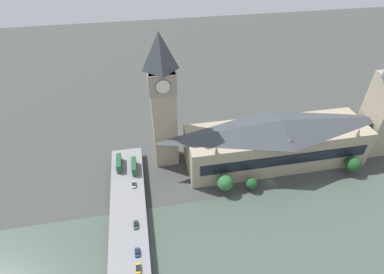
% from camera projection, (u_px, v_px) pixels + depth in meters
% --- Properties ---
extents(ground_plane, '(600.00, 600.00, 0.00)m').
position_uv_depth(ground_plane, '(270.00, 182.00, 160.23)').
color(ground_plane, '#424442').
extents(river_water, '(50.80, 360.00, 0.30)m').
position_uv_depth(river_water, '(297.00, 232.00, 135.76)').
color(river_water, '#47564C').
rests_on(river_water, ground_plane).
extents(parliament_hall, '(27.64, 100.03, 27.92)m').
position_uv_depth(parliament_hall, '(276.00, 141.00, 165.76)').
color(parliament_hall, tan).
rests_on(parliament_hall, ground_plane).
extents(clock_tower, '(13.67, 13.67, 74.28)m').
position_uv_depth(clock_tower, '(163.00, 100.00, 150.96)').
color(clock_tower, tan).
rests_on(clock_tower, ground_plane).
extents(road_bridge, '(133.61, 16.69, 5.29)m').
position_uv_depth(road_bridge, '(129.00, 255.00, 122.37)').
color(road_bridge, slate).
rests_on(road_bridge, ground_plane).
extents(double_decker_bus_lead, '(11.57, 2.63, 4.76)m').
position_uv_depth(double_decker_bus_lead, '(119.00, 163.00, 160.65)').
color(double_decker_bus_lead, '#235B33').
rests_on(double_decker_bus_lead, road_bridge).
extents(double_decker_bus_mid, '(10.81, 2.58, 4.80)m').
position_uv_depth(double_decker_bus_mid, '(134.00, 166.00, 158.67)').
color(double_decker_bus_mid, '#235B33').
rests_on(double_decker_bus_mid, road_bridge).
extents(car_northbound_lead, '(4.29, 1.83, 1.41)m').
position_uv_depth(car_northbound_lead, '(138.00, 268.00, 116.02)').
color(car_northbound_lead, gold).
rests_on(car_northbound_lead, road_bridge).
extents(car_northbound_mid, '(4.48, 1.79, 1.49)m').
position_uv_depth(car_northbound_mid, '(136.00, 225.00, 131.83)').
color(car_northbound_mid, '#2D5638').
rests_on(car_northbound_mid, road_bridge).
extents(car_southbound_lead, '(4.03, 1.87, 1.51)m').
position_uv_depth(car_southbound_lead, '(137.00, 252.00, 121.34)').
color(car_southbound_lead, navy).
rests_on(car_southbound_lead, road_bridge).
extents(car_southbound_mid, '(4.21, 1.84, 1.42)m').
position_uv_depth(car_southbound_mid, '(134.00, 184.00, 150.74)').
color(car_southbound_mid, silver).
rests_on(car_southbound_mid, road_bridge).
extents(tree_embankment_near, '(8.39, 8.39, 10.91)m').
position_uv_depth(tree_embankment_near, '(353.00, 164.00, 161.62)').
color(tree_embankment_near, brown).
rests_on(tree_embankment_near, ground_plane).
extents(tree_embankment_mid, '(6.23, 6.23, 7.98)m').
position_uv_depth(tree_embankment_mid, '(252.00, 183.00, 153.04)').
color(tree_embankment_mid, brown).
rests_on(tree_embankment_mid, ground_plane).
extents(tree_embankment_far, '(8.40, 8.40, 11.22)m').
position_uv_depth(tree_embankment_far, '(225.00, 183.00, 150.33)').
color(tree_embankment_far, brown).
rests_on(tree_embankment_far, ground_plane).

